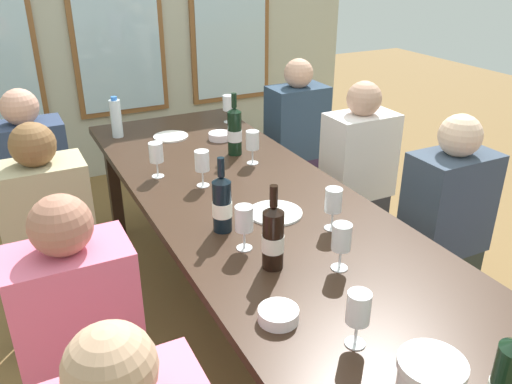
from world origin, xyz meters
The scene contains 24 objects.
ground_plane centered at (0.00, 0.00, 0.00)m, with size 12.00×12.00×0.00m, color brown.
dining_table centered at (0.00, 0.00, 0.68)m, with size 0.91×2.81×0.74m.
white_plate_0 centered at (-0.06, 0.99, 0.74)m, with size 0.20×0.20×0.01m, color white.
white_plate_1 centered at (0.02, -0.14, 0.74)m, with size 0.23×0.23×0.01m, color white.
wine_bottle_0 centered at (-0.18, -0.49, 0.86)m, with size 0.08×0.08×0.31m.
wine_bottle_1 centered at (-0.23, -0.17, 0.86)m, with size 0.08×0.08×0.31m.
wine_bottle_3 centered at (0.16, 0.57, 0.87)m, with size 0.08×0.08×0.33m.
tasting_bowl_0 centered at (0.18, 0.83, 0.76)m, with size 0.13×0.13×0.04m, color white.
tasting_bowl_1 centered at (-0.30, -0.75, 0.76)m, with size 0.12×0.12×0.04m, color white.
water_bottle centered at (-0.33, 1.14, 0.85)m, with size 0.06×0.06×0.24m.
wine_glass_0 centered at (-0.30, 0.46, 0.86)m, with size 0.07×0.07×0.17m.
wine_glass_1 centered at (0.03, -0.60, 0.86)m, with size 0.07×0.07×0.17m.
wine_glass_3 centered at (-0.21, -0.33, 0.86)m, with size 0.07×0.07×0.17m.
wine_glass_4 centered at (0.19, 0.41, 0.86)m, with size 0.07×0.07×0.17m.
wine_glass_5 centered at (0.36, 1.10, 0.86)m, with size 0.07×0.07×0.17m.
wine_glass_6 centered at (0.16, -0.35, 0.86)m, with size 0.07×0.07×0.17m.
wine_glass_7 centered at (-0.14, 0.26, 0.86)m, with size 0.07×0.07×0.17m.
wine_glass_8 centered at (-0.16, -0.94, 0.86)m, with size 0.07×0.07×0.17m.
seated_person_0 centered at (-0.84, -0.38, 0.53)m, with size 0.38×0.24×1.11m.
seated_person_1 centered at (0.84, -0.32, 0.53)m, with size 0.38×0.24×1.11m.
seated_person_2 centered at (-0.84, 1.02, 0.53)m, with size 0.38×0.24×1.11m.
seated_person_3 centered at (0.84, 1.04, 0.53)m, with size 0.38×0.24×1.11m.
seated_person_6 centered at (-0.84, 0.39, 0.53)m, with size 0.38×0.24×1.11m.
seated_person_7 centered at (0.84, 0.36, 0.53)m, with size 0.38×0.24×1.11m.
Camera 1 is at (-0.93, -1.86, 1.77)m, focal length 36.96 mm.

